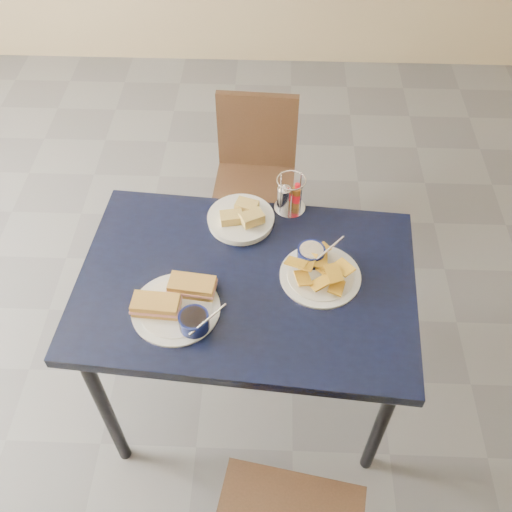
{
  "coord_description": "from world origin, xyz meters",
  "views": [
    {
      "loc": [
        0.27,
        -1.17,
        2.17
      ],
      "look_at": [
        0.22,
        -0.02,
        0.82
      ],
      "focal_mm": 40.0,
      "sensor_mm": 36.0,
      "label": 1
    }
  ],
  "objects_px": {
    "dining_table": "(246,294)",
    "condiment_caddy": "(289,196)",
    "plantain_plate": "(317,267)",
    "chair_far": "(255,166)",
    "sandwich_plate": "(179,305)",
    "bread_basket": "(242,218)"
  },
  "relations": [
    {
      "from": "chair_far",
      "to": "bread_basket",
      "type": "distance_m",
      "value": 0.74
    },
    {
      "from": "dining_table",
      "to": "bread_basket",
      "type": "distance_m",
      "value": 0.27
    },
    {
      "from": "sandwich_plate",
      "to": "chair_far",
      "type": "bearing_deg",
      "value": 79.71
    },
    {
      "from": "condiment_caddy",
      "to": "chair_far",
      "type": "bearing_deg",
      "value": 103.71
    },
    {
      "from": "chair_far",
      "to": "condiment_caddy",
      "type": "xyz_separation_m",
      "value": [
        0.14,
        -0.58,
        0.37
      ]
    },
    {
      "from": "dining_table",
      "to": "chair_far",
      "type": "xyz_separation_m",
      "value": [
        -0.01,
        0.91,
        -0.23
      ]
    },
    {
      "from": "dining_table",
      "to": "condiment_caddy",
      "type": "xyz_separation_m",
      "value": [
        0.13,
        0.33,
        0.13
      ]
    },
    {
      "from": "plantain_plate",
      "to": "dining_table",
      "type": "bearing_deg",
      "value": -169.61
    },
    {
      "from": "bread_basket",
      "to": "condiment_caddy",
      "type": "bearing_deg",
      "value": 25.34
    },
    {
      "from": "sandwich_plate",
      "to": "bread_basket",
      "type": "bearing_deg",
      "value": 65.71
    },
    {
      "from": "plantain_plate",
      "to": "bread_basket",
      "type": "relative_size",
      "value": 1.14
    },
    {
      "from": "dining_table",
      "to": "bread_basket",
      "type": "relative_size",
      "value": 4.95
    },
    {
      "from": "chair_far",
      "to": "bread_basket",
      "type": "relative_size",
      "value": 3.39
    },
    {
      "from": "sandwich_plate",
      "to": "plantain_plate",
      "type": "height_order",
      "value": "same"
    },
    {
      "from": "chair_far",
      "to": "condiment_caddy",
      "type": "bearing_deg",
      "value": -76.29
    },
    {
      "from": "dining_table",
      "to": "plantain_plate",
      "type": "bearing_deg",
      "value": 10.39
    },
    {
      "from": "sandwich_plate",
      "to": "bread_basket",
      "type": "relative_size",
      "value": 1.33
    },
    {
      "from": "dining_table",
      "to": "condiment_caddy",
      "type": "bearing_deg",
      "value": 67.87
    },
    {
      "from": "bread_basket",
      "to": "sandwich_plate",
      "type": "bearing_deg",
      "value": -114.29
    },
    {
      "from": "dining_table",
      "to": "sandwich_plate",
      "type": "distance_m",
      "value": 0.25
    },
    {
      "from": "plantain_plate",
      "to": "bread_basket",
      "type": "bearing_deg",
      "value": 140.15
    },
    {
      "from": "sandwich_plate",
      "to": "condiment_caddy",
      "type": "distance_m",
      "value": 0.56
    }
  ]
}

